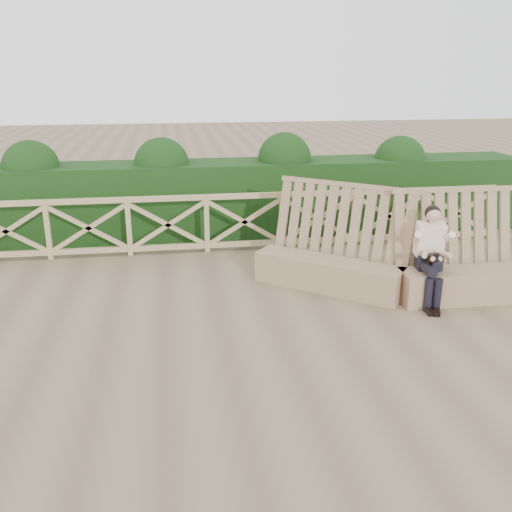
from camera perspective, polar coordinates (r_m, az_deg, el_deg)
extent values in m
plane|color=brown|center=(7.71, 2.31, -7.20)|extent=(60.00, 60.00, 0.00)
cube|color=#806649|center=(9.01, 7.21, -1.80)|extent=(2.14, 1.86, 0.49)
cube|color=#806649|center=(9.07, 8.03, 2.12)|extent=(2.11, 1.83, 1.60)
cube|color=#806649|center=(9.15, 21.19, -2.63)|extent=(2.35, 0.54, 0.49)
cube|color=#806649|center=(9.20, 20.81, 1.31)|extent=(2.35, 0.49, 1.60)
cube|color=black|center=(8.79, 16.87, -0.56)|extent=(0.39, 0.30, 0.22)
cube|color=beige|center=(8.73, 16.98, 1.64)|extent=(0.43, 0.34, 0.52)
sphere|color=tan|center=(8.59, 17.31, 3.95)|extent=(0.23, 0.23, 0.21)
sphere|color=black|center=(8.62, 17.25, 4.14)|extent=(0.26, 0.26, 0.23)
cylinder|color=black|center=(8.58, 16.70, -1.15)|extent=(0.21, 0.47, 0.15)
cylinder|color=black|center=(8.63, 17.71, -0.65)|extent=(0.21, 0.48, 0.16)
cylinder|color=black|center=(8.50, 16.86, -3.75)|extent=(0.13, 0.13, 0.49)
cylinder|color=black|center=(8.52, 17.66, -3.78)|extent=(0.13, 0.13, 0.49)
cube|color=black|center=(8.49, 16.91, -5.25)|extent=(0.12, 0.25, 0.08)
cube|color=black|center=(8.51, 17.59, -5.28)|extent=(0.12, 0.25, 0.08)
cube|color=black|center=(8.60, 17.41, -0.32)|extent=(0.23, 0.15, 0.14)
cube|color=black|center=(8.44, 17.64, -0.29)|extent=(0.08, 0.10, 0.12)
cube|color=#9B805A|center=(10.66, -1.19, 6.03)|extent=(10.10, 0.07, 0.10)
cube|color=#9B805A|center=(10.90, -1.16, 1.25)|extent=(10.10, 0.07, 0.10)
cube|color=black|center=(11.89, -1.95, 5.83)|extent=(12.00, 1.20, 1.50)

